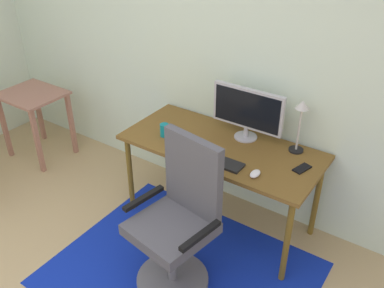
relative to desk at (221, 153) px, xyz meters
name	(u,v)px	position (x,y,z in m)	size (l,w,h in m)	color
wall_back	(222,53)	(-0.26, 0.42, 0.62)	(6.00, 0.10, 2.60)	silver
area_rug	(181,273)	(0.08, -0.66, -0.67)	(1.80, 1.44, 0.01)	#1029A6
desk	(221,153)	(0.00, 0.00, 0.00)	(1.53, 0.69, 0.75)	brown
monitor	(248,110)	(0.10, 0.20, 0.31)	(0.58, 0.18, 0.41)	#B2B2B7
keyboard	(215,160)	(0.07, -0.21, 0.08)	(0.43, 0.13, 0.02)	black
computer_mouse	(255,174)	(0.40, -0.22, 0.09)	(0.06, 0.10, 0.03)	white
coffee_cup	(164,130)	(-0.44, -0.13, 0.12)	(0.07, 0.07, 0.10)	#0E7781
cell_phone	(302,168)	(0.63, 0.04, 0.08)	(0.07, 0.14, 0.01)	black
desk_lamp	(301,117)	(0.50, 0.24, 0.35)	(0.11, 0.11, 0.41)	black
office_chair	(178,227)	(0.09, -0.69, -0.20)	(0.61, 0.55, 1.11)	slate
side_table	(34,106)	(-2.08, -0.14, -0.11)	(0.60, 0.51, 0.70)	#9F6B57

